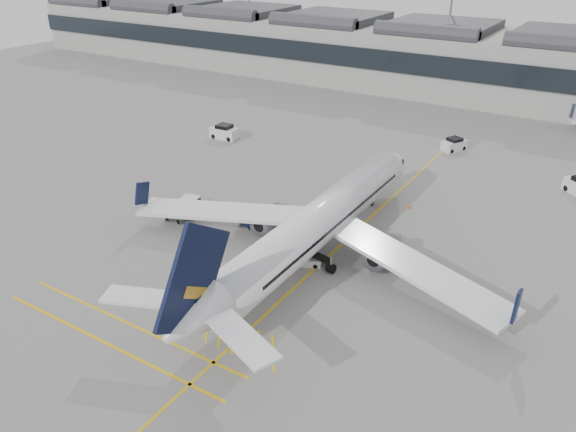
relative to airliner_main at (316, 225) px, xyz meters
The scene contains 17 objects.
ground 11.43m from the airliner_main, 143.98° to the right, with size 220.00×220.00×0.00m, color gray.
terminal 66.14m from the airliner_main, 97.72° to the left, with size 200.00×20.45×12.40m.
light_masts 81.04m from the airliner_main, 97.55° to the left, with size 113.00×0.60×25.45m.
apron_markings 4.89m from the airliner_main, 72.45° to the left, with size 0.25×60.00×0.01m, color gold.
airliner_main is the anchor object (origin of this frame).
belt_loader 3.33m from the airliner_main, 103.48° to the right, with size 4.50×2.79×1.79m.
baggage_cart_a 3.49m from the airliner_main, 154.59° to the left, with size 2.06×1.79×1.94m.
baggage_cart_b 8.34m from the airliner_main, 168.54° to the left, with size 2.03×1.85×1.76m.
baggage_cart_c 9.05m from the airliner_main, behind, with size 1.81×1.61×1.62m.
baggage_cart_d 15.47m from the airliner_main, behind, with size 2.21×1.96×2.00m.
ramp_agent_a 5.36m from the airliner_main, 145.79° to the left, with size 0.57×0.37×1.56m, color #F5480C.
ramp_agent_b 4.04m from the airliner_main, 123.82° to the right, with size 0.94×0.73×1.93m, color #EC3C0C.
pushback_tug 16.02m from the airliner_main, behind, with size 2.21×1.38×1.23m.
safety_cone_nose 14.81m from the airliner_main, 74.80° to the left, with size 0.38×0.38×0.53m, color #F24C0A.
safety_cone_engine 8.08m from the airliner_main, 14.43° to the left, with size 0.37×0.37×0.51m, color #F24C0A.
service_van_left 35.18m from the airliner_main, 141.49° to the left, with size 4.12×2.21×2.07m.
service_van_mid 34.73m from the airliner_main, 86.25° to the left, with size 3.10×3.82×1.76m.
Camera 1 is at (30.35, -32.88, 26.69)m, focal length 35.00 mm.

